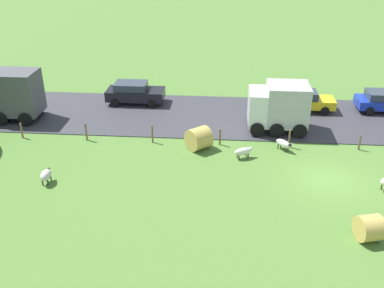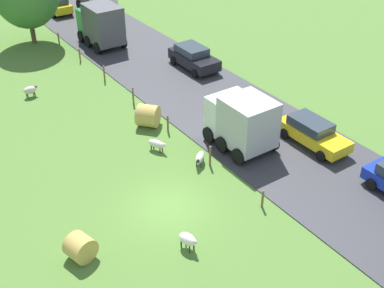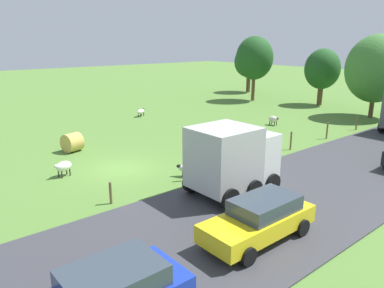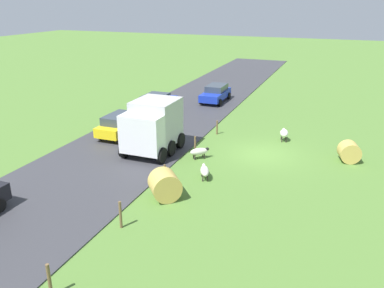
{
  "view_description": "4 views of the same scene",
  "coord_description": "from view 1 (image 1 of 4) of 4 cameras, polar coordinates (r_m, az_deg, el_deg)",
  "views": [
    {
      "loc": [
        -21.2,
        5.97,
        12.83
      ],
      "look_at": [
        1.54,
        7.76,
        1.18
      ],
      "focal_mm": 40.38,
      "sensor_mm": 36.0,
      "label": 1
    },
    {
      "loc": [
        -10.05,
        -16.64,
        16.33
      ],
      "look_at": [
        3.31,
        2.67,
        1.12
      ],
      "focal_mm": 46.73,
      "sensor_mm": 36.0,
      "label": 2
    },
    {
      "loc": [
        17.89,
        -9.65,
        7.05
      ],
      "look_at": [
        2.62,
        3.05,
        1.47
      ],
      "focal_mm": 34.65,
      "sensor_mm": 36.0,
      "label": 3
    },
    {
      "loc": [
        -4.23,
        22.96,
        9.21
      ],
      "look_at": [
        3.32,
        3.66,
        1.51
      ],
      "focal_mm": 36.77,
      "sensor_mm": 36.0,
      "label": 4
    }
  ],
  "objects": [
    {
      "name": "ground_plane",
      "position": [
        25.48,
        17.45,
        -4.56
      ],
      "size": [
        160.0,
        160.0,
        0.0
      ],
      "primitive_type": "plane",
      "color": "#517A33"
    },
    {
      "name": "road_strip",
      "position": [
        32.92,
        14.61,
        3.27
      ],
      "size": [
        8.0,
        80.0,
        0.06
      ],
      "primitive_type": "cube",
      "color": "#38383D",
      "rests_on": "ground_plane"
    },
    {
      "name": "sheep_0",
      "position": [
        25.11,
        -18.73,
        -3.89
      ],
      "size": [
        1.02,
        0.55,
        0.79
      ],
      "color": "beige",
      "rests_on": "ground_plane"
    },
    {
      "name": "sheep_3",
      "position": [
        27.85,
        12.01,
        0.06
      ],
      "size": [
        1.14,
        1.07,
        0.69
      ],
      "color": "silver",
      "rests_on": "ground_plane"
    },
    {
      "name": "sheep_4",
      "position": [
        26.49,
        6.79,
        -0.97
      ],
      "size": [
        0.88,
        1.24,
        0.69
      ],
      "color": "silver",
      "rests_on": "ground_plane"
    },
    {
      "name": "hay_bale_0",
      "position": [
        21.36,
        22.36,
        -10.23
      ],
      "size": [
        1.44,
        1.3,
        1.22
      ],
      "primitive_type": "cylinder",
      "rotation": [
        1.57,
        0.0,
        0.25
      ],
      "color": "tan",
      "rests_on": "ground_plane"
    },
    {
      "name": "hay_bale_1",
      "position": [
        27.32,
        0.9,
        0.74
      ],
      "size": [
        1.91,
        1.9,
        1.43
      ],
      "primitive_type": "cylinder",
      "rotation": [
        1.57,
        0.0,
        0.7
      ],
      "color": "tan",
      "rests_on": "ground_plane"
    },
    {
      "name": "fence_post_0",
      "position": [
        29.25,
        21.28,
        0.19
      ],
      "size": [
        0.12,
        0.12,
        1.03
      ],
      "primitive_type": "cylinder",
      "color": "brown",
      "rests_on": "ground_plane"
    },
    {
      "name": "fence_post_1",
      "position": [
        28.21,
        12.72,
        0.72
      ],
      "size": [
        0.12,
        0.12,
        1.26
      ],
      "primitive_type": "cylinder",
      "color": "brown",
      "rests_on": "ground_plane"
    },
    {
      "name": "fence_post_2",
      "position": [
        27.91,
        3.72,
        0.94
      ],
      "size": [
        0.12,
        0.12,
        1.14
      ],
      "primitive_type": "cylinder",
      "color": "brown",
      "rests_on": "ground_plane"
    },
    {
      "name": "fence_post_3",
      "position": [
        28.26,
        -5.26,
        1.35
      ],
      "size": [
        0.12,
        0.12,
        1.25
      ],
      "primitive_type": "cylinder",
      "color": "brown",
      "rests_on": "ground_plane"
    },
    {
      "name": "fence_post_4",
      "position": [
        29.3,
        -13.81,
        1.61
      ],
      "size": [
        0.12,
        0.12,
        1.24
      ],
      "primitive_type": "cylinder",
      "color": "brown",
      "rests_on": "ground_plane"
    },
    {
      "name": "fence_post_5",
      "position": [
        30.97,
        -21.59,
        1.67
      ],
      "size": [
        0.12,
        0.12,
        1.07
      ],
      "primitive_type": "cylinder",
      "color": "brown",
      "rests_on": "ground_plane"
    },
    {
      "name": "truck_0",
      "position": [
        33.84,
        -23.01,
        6.07
      ],
      "size": [
        2.71,
        4.52,
        3.57
      ],
      "color": "#197F33",
      "rests_on": "road_strip"
    },
    {
      "name": "truck_1",
      "position": [
        30.06,
        11.4,
        4.95
      ],
      "size": [
        2.82,
        3.96,
        3.25
      ],
      "color": "white",
      "rests_on": "road_strip"
    },
    {
      "name": "car_0",
      "position": [
        34.08,
        14.4,
        5.63
      ],
      "size": [
        1.98,
        4.56,
        1.54
      ],
      "color": "yellow",
      "rests_on": "road_strip"
    },
    {
      "name": "car_4",
      "position": [
        34.72,
        -7.61,
        6.78
      ],
      "size": [
        2.19,
        4.51,
        1.68
      ],
      "color": "black",
      "rests_on": "road_strip"
    }
  ]
}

